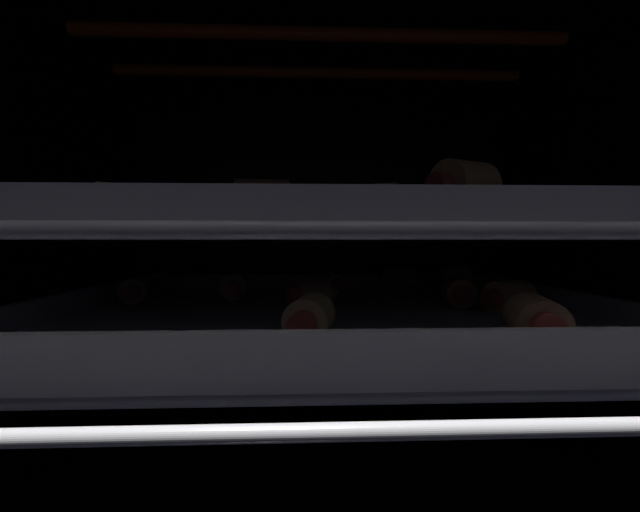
# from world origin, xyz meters

# --- Properties ---
(ground_plane) EXTENTS (0.58, 0.46, 0.01)m
(ground_plane) POSITION_xyz_m (0.00, 0.00, -0.01)
(ground_plane) COLOR black
(oven_wall_back) EXTENTS (0.58, 0.01, 0.40)m
(oven_wall_back) POSITION_xyz_m (0.00, 0.22, 0.20)
(oven_wall_back) COLOR black
(oven_wall_back) RESTS_ON ground_plane
(oven_wall_left) EXTENTS (0.01, 0.43, 0.40)m
(oven_wall_left) POSITION_xyz_m (-0.28, 0.00, 0.20)
(oven_wall_left) COLOR black
(oven_wall_left) RESTS_ON ground_plane
(oven_wall_right) EXTENTS (0.01, 0.43, 0.40)m
(oven_wall_right) POSITION_xyz_m (0.28, 0.00, 0.20)
(oven_wall_right) COLOR black
(oven_wall_right) RESTS_ON ground_plane
(oven_ceiling) EXTENTS (0.58, 0.46, 0.01)m
(oven_ceiling) POSITION_xyz_m (0.00, 0.00, 0.41)
(oven_ceiling) COLOR black
(heating_element) EXTENTS (0.44, 0.17, 0.01)m
(heating_element) POSITION_xyz_m (0.00, 0.00, 0.38)
(heating_element) COLOR #F25919
(oven_rack_lower) EXTENTS (0.53, 0.43, 0.01)m
(oven_rack_lower) POSITION_xyz_m (0.00, 0.00, 0.12)
(oven_rack_lower) COLOR #B7B7BC
(baking_tray_lower) EXTENTS (0.46, 0.33, 0.03)m
(baking_tray_lower) POSITION_xyz_m (0.00, 0.00, 0.13)
(baking_tray_lower) COLOR silver
(baking_tray_lower) RESTS_ON oven_rack_lower
(pig_in_blanket_lower_0) EXTENTS (0.04, 0.06, 0.03)m
(pig_in_blanket_lower_0) POSITION_xyz_m (0.12, -0.12, 0.15)
(pig_in_blanket_lower_0) COLOR tan
(pig_in_blanket_lower_0) RESTS_ON baking_tray_lower
(pig_in_blanket_lower_1) EXTENTS (0.04, 0.06, 0.03)m
(pig_in_blanket_lower_1) POSITION_xyz_m (-0.01, -0.11, 0.15)
(pig_in_blanket_lower_1) COLOR tan
(pig_in_blanket_lower_1) RESTS_ON baking_tray_lower
(pig_in_blanket_lower_2) EXTENTS (0.04, 0.06, 0.03)m
(pig_in_blanket_lower_2) POSITION_xyz_m (0.13, 0.02, 0.15)
(pig_in_blanket_lower_2) COLOR tan
(pig_in_blanket_lower_2) RESTS_ON baking_tray_lower
(pig_in_blanket_lower_3) EXTENTS (0.03, 0.06, 0.02)m
(pig_in_blanket_lower_3) POSITION_xyz_m (0.02, 0.13, 0.15)
(pig_in_blanket_lower_3) COLOR tan
(pig_in_blanket_lower_3) RESTS_ON baking_tray_lower
(pig_in_blanket_lower_4) EXTENTS (0.06, 0.04, 0.03)m
(pig_in_blanket_lower_4) POSITION_xyz_m (0.16, -0.02, 0.15)
(pig_in_blanket_lower_4) COLOR tan
(pig_in_blanket_lower_4) RESTS_ON baking_tray_lower
(pig_in_blanket_lower_5) EXTENTS (0.05, 0.04, 0.03)m
(pig_in_blanket_lower_5) POSITION_xyz_m (0.17, 0.13, 0.15)
(pig_in_blanket_lower_5) COLOR tan
(pig_in_blanket_lower_5) RESTS_ON baking_tray_lower
(pig_in_blanket_lower_6) EXTENTS (0.03, 0.06, 0.02)m
(pig_in_blanket_lower_6) POSITION_xyz_m (-0.19, 0.13, 0.15)
(pig_in_blanket_lower_6) COLOR tan
(pig_in_blanket_lower_6) RESTS_ON baking_tray_lower
(pig_in_blanket_lower_7) EXTENTS (0.03, 0.06, 0.03)m
(pig_in_blanket_lower_7) POSITION_xyz_m (-0.09, 0.07, 0.15)
(pig_in_blanket_lower_7) COLOR tan
(pig_in_blanket_lower_7) RESTS_ON baking_tray_lower
(pig_in_blanket_lower_8) EXTENTS (0.05, 0.04, 0.03)m
(pig_in_blanket_lower_8) POSITION_xyz_m (-0.01, 0.01, 0.15)
(pig_in_blanket_lower_8) COLOR tan
(pig_in_blanket_lower_8) RESTS_ON baking_tray_lower
(pig_in_blanket_lower_9) EXTENTS (0.04, 0.06, 0.03)m
(pig_in_blanket_lower_9) POSITION_xyz_m (-0.19, 0.05, 0.15)
(pig_in_blanket_lower_9) COLOR tan
(pig_in_blanket_lower_9) RESTS_ON baking_tray_lower
(pig_in_blanket_lower_10) EXTENTS (0.05, 0.05, 0.03)m
(pig_in_blanket_lower_10) POSITION_xyz_m (0.11, 0.13, 0.15)
(pig_in_blanket_lower_10) COLOR tan
(pig_in_blanket_lower_10) RESTS_ON baking_tray_lower
(oven_rack_upper) EXTENTS (0.53, 0.43, 0.01)m
(oven_rack_upper) POSITION_xyz_m (0.00, -0.00, 0.20)
(oven_rack_upper) COLOR #B7B7BC
(baking_tray_upper) EXTENTS (0.46, 0.33, 0.02)m
(baking_tray_upper) POSITION_xyz_m (0.00, 0.00, 0.21)
(baking_tray_upper) COLOR silver
(baking_tray_upper) RESTS_ON oven_rack_upper
(pig_in_blanket_upper_0) EXTENTS (0.05, 0.04, 0.03)m
(pig_in_blanket_upper_0) POSITION_xyz_m (0.04, -0.05, 0.23)
(pig_in_blanket_upper_0) COLOR tan
(pig_in_blanket_upper_0) RESTS_ON baking_tray_upper
(pig_in_blanket_upper_1) EXTENTS (0.03, 0.05, 0.03)m
(pig_in_blanket_upper_1) POSITION_xyz_m (0.07, 0.12, 0.22)
(pig_in_blanket_upper_1) COLOR tan
(pig_in_blanket_upper_1) RESTS_ON baking_tray_upper
(pig_in_blanket_upper_2) EXTENTS (0.06, 0.04, 0.03)m
(pig_in_blanket_upper_2) POSITION_xyz_m (-0.05, -0.05, 0.23)
(pig_in_blanket_upper_2) COLOR tan
(pig_in_blanket_upper_2) RESTS_ON baking_tray_upper
(pig_in_blanket_upper_3) EXTENTS (0.04, 0.05, 0.03)m
(pig_in_blanket_upper_3) POSITION_xyz_m (-0.15, -0.07, 0.22)
(pig_in_blanket_upper_3) COLOR tan
(pig_in_blanket_upper_3) RESTS_ON baking_tray_upper
(pig_in_blanket_upper_4) EXTENTS (0.03, 0.05, 0.03)m
(pig_in_blanket_upper_4) POSITION_xyz_m (-0.19, -0.01, 0.22)
(pig_in_blanket_upper_4) COLOR tan
(pig_in_blanket_upper_4) RESTS_ON baking_tray_upper
(pig_in_blanket_upper_5) EXTENTS (0.05, 0.04, 0.03)m
(pig_in_blanket_upper_5) POSITION_xyz_m (-0.17, 0.10, 0.23)
(pig_in_blanket_upper_5) COLOR tan
(pig_in_blanket_upper_5) RESTS_ON baking_tray_upper
(pig_in_blanket_upper_6) EXTENTS (0.06, 0.03, 0.03)m
(pig_in_blanket_upper_6) POSITION_xyz_m (-0.08, -0.01, 0.22)
(pig_in_blanket_upper_6) COLOR tan
(pig_in_blanket_upper_6) RESTS_ON baking_tray_upper
(pig_in_blanket_upper_7) EXTENTS (0.05, 0.04, 0.03)m
(pig_in_blanket_upper_7) POSITION_xyz_m (0.08, -0.12, 0.23)
(pig_in_blanket_upper_7) COLOR tan
(pig_in_blanket_upper_7) RESTS_ON baking_tray_upper
(pig_in_blanket_upper_8) EXTENTS (0.05, 0.03, 0.03)m
(pig_in_blanket_upper_8) POSITION_xyz_m (-0.06, 0.04, 0.23)
(pig_in_blanket_upper_8) COLOR tan
(pig_in_blanket_upper_8) RESTS_ON baking_tray_upper
(pig_in_blanket_upper_9) EXTENTS (0.06, 0.03, 0.02)m
(pig_in_blanket_upper_9) POSITION_xyz_m (0.15, -0.05, 0.22)
(pig_in_blanket_upper_9) COLOR tan
(pig_in_blanket_upper_9) RESTS_ON baking_tray_upper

